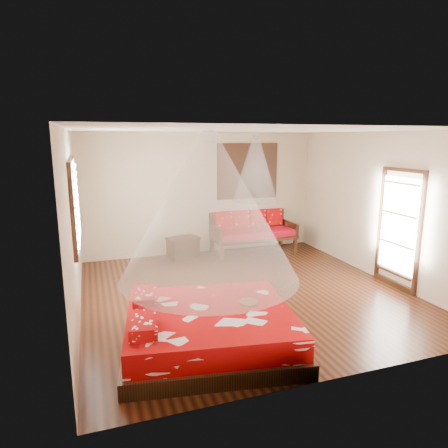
# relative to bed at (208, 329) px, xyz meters

# --- Properties ---
(room) EXTENTS (5.54, 5.54, 2.84)m
(room) POSITION_rel_bed_xyz_m (1.15, 1.60, 1.15)
(room) COLOR black
(room) RESTS_ON ground
(bed) EXTENTS (2.47, 2.29, 0.65)m
(bed) POSITION_rel_bed_xyz_m (0.00, 0.00, 0.00)
(bed) COLOR black
(bed) RESTS_ON floor
(daybed) EXTENTS (1.95, 0.87, 0.98)m
(daybed) POSITION_rel_bed_xyz_m (2.28, 3.99, 0.27)
(daybed) COLOR black
(daybed) RESTS_ON floor
(storage_chest) EXTENTS (0.78, 0.66, 0.46)m
(storage_chest) POSITION_rel_bed_xyz_m (0.60, 4.05, -0.02)
(storage_chest) COLOR black
(storage_chest) RESTS_ON floor
(shutter_panel) EXTENTS (1.52, 0.06, 1.32)m
(shutter_panel) POSITION_rel_bed_xyz_m (2.28, 4.31, 1.65)
(shutter_panel) COLOR black
(shutter_panel) RESTS_ON wall_back
(window_left) EXTENTS (0.10, 1.74, 1.34)m
(window_left) POSITION_rel_bed_xyz_m (-1.56, 1.80, 1.45)
(window_left) COLOR black
(window_left) RESTS_ON wall_left
(glazed_door) EXTENTS (0.08, 1.02, 2.16)m
(glazed_door) POSITION_rel_bed_xyz_m (3.86, 1.00, 0.82)
(glazed_door) COLOR black
(glazed_door) RESTS_ON floor
(wine_tray) EXTENTS (0.26, 0.26, 0.21)m
(wine_tray) POSITION_rel_bed_xyz_m (0.58, 0.05, 0.30)
(wine_tray) COLOR brown
(wine_tray) RESTS_ON bed
(mosquito_net_main) EXTENTS (2.24, 2.24, 1.80)m
(mosquito_net_main) POSITION_rel_bed_xyz_m (0.02, -0.00, 1.60)
(mosquito_net_main) COLOR white
(mosquito_net_main) RESTS_ON ceiling
(mosquito_net_daybed) EXTENTS (1.03, 1.03, 1.50)m
(mosquito_net_daybed) POSITION_rel_bed_xyz_m (2.28, 3.85, 1.75)
(mosquito_net_daybed) COLOR white
(mosquito_net_daybed) RESTS_ON ceiling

